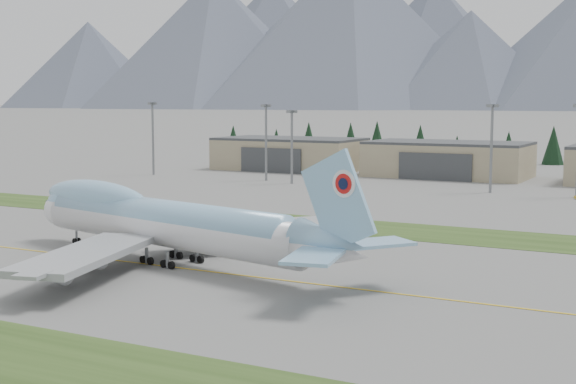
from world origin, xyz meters
The scene contains 10 objects.
ground centered at (0.00, 0.00, 0.00)m, with size 7000.00×7000.00×0.00m, color slate.
grass_strip_near centered at (0.00, -38.00, 0.00)m, with size 400.00×14.00×0.08m, color #2B4317.
grass_strip_far centered at (0.00, 45.00, 0.00)m, with size 400.00×18.00×0.08m, color #2B4317.
taxiway_line_main centered at (0.00, 0.00, 0.00)m, with size 400.00×0.40×0.02m, color yellow.
boeing_747_freighter centered at (-12.79, 2.63, 5.84)m, with size 67.46×56.53×17.72m.
hangar_left centered at (-70.00, 149.90, 5.39)m, with size 48.00×26.60×10.80m.
hangar_center centered at (-15.00, 149.90, 5.39)m, with size 48.00×26.60×10.80m.
floodlight_masts centered at (-13.43, 111.78, 15.76)m, with size 184.76×7.62×24.49m.
service_vehicle_a centered at (-45.24, 126.63, 0.00)m, with size 1.33×3.29×1.12m, color silver.
conifer_belt centered at (-9.15, 212.45, 6.61)m, with size 272.81×14.76×15.31m.
Camera 1 is at (56.41, -89.79, 23.17)m, focal length 50.00 mm.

